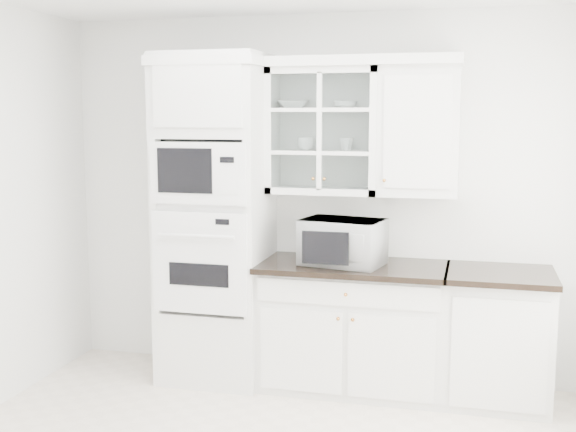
# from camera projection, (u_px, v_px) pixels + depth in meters

# --- Properties ---
(room_shell) EXTENTS (4.00, 3.50, 2.70)m
(room_shell) POSITION_uv_depth(u_px,v_px,m) (278.00, 148.00, 4.09)
(room_shell) COLOR white
(room_shell) RESTS_ON ground
(oven_column) EXTENTS (0.76, 0.68, 2.40)m
(oven_column) POSITION_uv_depth(u_px,v_px,m) (215.00, 220.00, 5.31)
(oven_column) COLOR white
(oven_column) RESTS_ON ground
(base_cabinet_run) EXTENTS (1.32, 0.67, 0.92)m
(base_cabinet_run) POSITION_uv_depth(u_px,v_px,m) (353.00, 326.00, 5.18)
(base_cabinet_run) COLOR white
(base_cabinet_run) RESTS_ON ground
(extra_base_cabinet) EXTENTS (0.72, 0.67, 0.92)m
(extra_base_cabinet) POSITION_uv_depth(u_px,v_px,m) (498.00, 336.00, 4.93)
(extra_base_cabinet) COLOR white
(extra_base_cabinet) RESTS_ON ground
(upper_cabinet_glass) EXTENTS (0.80, 0.33, 0.90)m
(upper_cabinet_glass) POSITION_uv_depth(u_px,v_px,m) (324.00, 131.00, 5.18)
(upper_cabinet_glass) COLOR white
(upper_cabinet_glass) RESTS_ON room_shell
(upper_cabinet_solid) EXTENTS (0.55, 0.33, 0.90)m
(upper_cabinet_solid) POSITION_uv_depth(u_px,v_px,m) (419.00, 132.00, 5.01)
(upper_cabinet_solid) COLOR white
(upper_cabinet_solid) RESTS_ON room_shell
(crown_molding) EXTENTS (2.14, 0.38, 0.07)m
(crown_molding) POSITION_uv_depth(u_px,v_px,m) (309.00, 62.00, 5.12)
(crown_molding) COLOR white
(crown_molding) RESTS_ON room_shell
(countertop_microwave) EXTENTS (0.63, 0.56, 0.32)m
(countertop_microwave) POSITION_uv_depth(u_px,v_px,m) (344.00, 242.00, 5.08)
(countertop_microwave) COLOR white
(countertop_microwave) RESTS_ON base_cabinet_run
(bowl_a) EXTENTS (0.28, 0.28, 0.06)m
(bowl_a) POSITION_uv_depth(u_px,v_px,m) (293.00, 105.00, 5.21)
(bowl_a) COLOR white
(bowl_a) RESTS_ON upper_cabinet_glass
(bowl_b) EXTENTS (0.18, 0.18, 0.05)m
(bowl_b) POSITION_uv_depth(u_px,v_px,m) (345.00, 105.00, 5.13)
(bowl_b) COLOR white
(bowl_b) RESTS_ON upper_cabinet_glass
(cup_a) EXTENTS (0.14, 0.14, 0.09)m
(cup_a) POSITION_uv_depth(u_px,v_px,m) (306.00, 144.00, 5.23)
(cup_a) COLOR white
(cup_a) RESTS_ON upper_cabinet_glass
(cup_b) EXTENTS (0.13, 0.13, 0.09)m
(cup_b) POSITION_uv_depth(u_px,v_px,m) (346.00, 144.00, 5.17)
(cup_b) COLOR white
(cup_b) RESTS_ON upper_cabinet_glass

